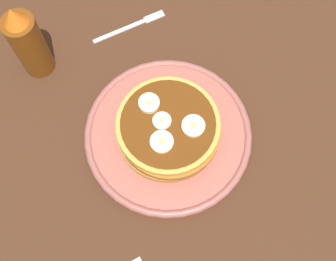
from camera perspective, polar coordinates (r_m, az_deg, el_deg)
ground_plane at (r=66.22cm, az=0.00°, el=-1.33°), size 140.00×140.00×3.00cm
plate at (r=63.78cm, az=0.00°, el=-0.56°), size 25.09×25.09×2.02cm
pancake_stack at (r=61.35cm, az=-0.05°, el=0.41°), size 15.82×15.35×4.19cm
banana_slice_0 at (r=59.23cm, az=-0.82°, el=1.28°), size 2.64×2.64×0.75cm
banana_slice_1 at (r=60.19cm, az=-2.56°, el=3.65°), size 3.01×3.01×1.03cm
banana_slice_2 at (r=58.99cm, az=3.40°, el=0.59°), size 3.29×3.29×0.86cm
banana_slice_3 at (r=58.09cm, az=-0.85°, el=-1.55°), size 3.27×3.27×0.84cm
fork at (r=74.07cm, az=-4.67°, el=13.93°), size 2.17×13.04×0.50cm
syrup_bottle at (r=67.58cm, az=-18.26°, el=11.12°), size 4.87×4.87×14.66cm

